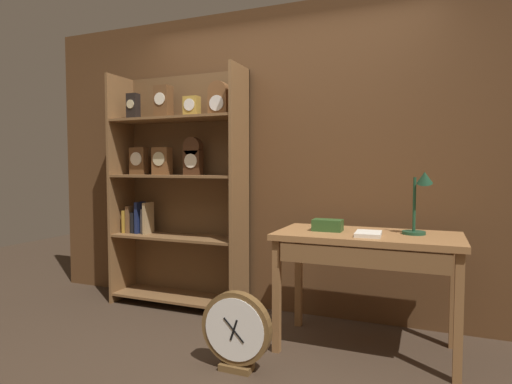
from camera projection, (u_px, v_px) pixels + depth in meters
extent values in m
plane|color=#3D2D21|center=(206.00, 384.00, 2.44)|extent=(10.00, 10.00, 0.00)
cube|color=brown|center=(283.00, 161.00, 3.63)|extent=(4.80, 0.05, 2.60)
cube|color=brown|center=(122.00, 189.00, 3.99)|extent=(0.02, 0.37, 2.08)
cube|color=brown|center=(240.00, 192.00, 3.53)|extent=(0.03, 0.37, 2.08)
cube|color=brown|center=(188.00, 189.00, 3.93)|extent=(1.24, 0.01, 2.08)
cube|color=brown|center=(178.00, 297.00, 3.82)|extent=(1.19, 0.35, 0.02)
cube|color=brown|center=(178.00, 237.00, 3.78)|extent=(1.19, 0.35, 0.02)
cube|color=brown|center=(177.00, 176.00, 3.75)|extent=(1.19, 0.35, 0.02)
cube|color=brown|center=(176.00, 119.00, 3.72)|extent=(1.19, 0.35, 0.02)
cube|color=black|center=(133.00, 107.00, 3.86)|extent=(0.10, 0.08, 0.24)
cylinder|color=#C6B78C|center=(130.00, 104.00, 3.82)|extent=(0.08, 0.01, 0.08)
cube|color=brown|center=(139.00, 161.00, 3.93)|extent=(0.16, 0.08, 0.25)
cylinder|color=silver|center=(136.00, 159.00, 3.89)|extent=(0.12, 0.01, 0.12)
cube|color=brown|center=(163.00, 102.00, 3.77)|extent=(0.14, 0.11, 0.29)
cylinder|color=silver|center=(159.00, 99.00, 3.71)|extent=(0.11, 0.01, 0.11)
cube|color=brown|center=(162.00, 161.00, 3.81)|extent=(0.16, 0.10, 0.24)
cylinder|color=#C6B78C|center=(159.00, 159.00, 3.76)|extent=(0.12, 0.01, 0.12)
cube|color=#B28C38|center=(192.00, 107.00, 3.69)|extent=(0.14, 0.08, 0.18)
cylinder|color=silver|center=(189.00, 105.00, 3.65)|extent=(0.10, 0.01, 0.10)
cube|color=#472816|center=(193.00, 163.00, 3.71)|extent=(0.16, 0.08, 0.21)
cylinder|color=#472816|center=(193.00, 147.00, 3.70)|extent=(0.16, 0.08, 0.16)
cylinder|color=silver|center=(190.00, 161.00, 3.66)|extent=(0.12, 0.01, 0.12)
cube|color=brown|center=(219.00, 105.00, 3.57)|extent=(0.17, 0.09, 0.17)
cylinder|color=brown|center=(219.00, 92.00, 3.56)|extent=(0.17, 0.09, 0.17)
cylinder|color=silver|center=(216.00, 103.00, 3.52)|extent=(0.13, 0.01, 0.13)
cube|color=#B78C2D|center=(127.00, 221.00, 3.97)|extent=(0.02, 0.12, 0.21)
cube|color=brown|center=(131.00, 219.00, 3.97)|extent=(0.04, 0.13, 0.25)
cube|color=black|center=(137.00, 222.00, 3.96)|extent=(0.03, 0.14, 0.19)
cube|color=#19234C|center=(140.00, 217.00, 3.93)|extent=(0.03, 0.13, 0.29)
cube|color=slate|center=(146.00, 221.00, 3.93)|extent=(0.02, 0.13, 0.23)
cube|color=tan|center=(148.00, 218.00, 3.88)|extent=(0.03, 0.14, 0.29)
cube|color=#9E6B3D|center=(367.00, 236.00, 2.85)|extent=(1.20, 0.62, 0.04)
cube|color=olive|center=(277.00, 296.00, 2.85)|extent=(0.05, 0.05, 0.76)
cube|color=olive|center=(459.00, 318.00, 2.43)|extent=(0.05, 0.05, 0.76)
cube|color=olive|center=(299.00, 278.00, 3.32)|extent=(0.05, 0.05, 0.76)
cube|color=olive|center=(454.00, 293.00, 2.91)|extent=(0.05, 0.05, 0.76)
cube|color=brown|center=(360.00, 258.00, 2.59)|extent=(1.02, 0.03, 0.12)
cylinder|color=#1E472D|center=(414.00, 233.00, 2.81)|extent=(0.15, 0.15, 0.02)
cylinder|color=#1E472D|center=(414.00, 204.00, 2.80)|extent=(0.02, 0.02, 0.36)
cone|color=#1E472D|center=(425.00, 178.00, 2.72)|extent=(0.10, 0.13, 0.11)
cube|color=#2D5123|center=(328.00, 225.00, 2.95)|extent=(0.20, 0.12, 0.08)
cube|color=silver|center=(368.00, 234.00, 2.74)|extent=(0.17, 0.23, 0.02)
cube|color=brown|center=(237.00, 367.00, 2.60)|extent=(0.20, 0.11, 0.04)
cylinder|color=brown|center=(236.00, 328.00, 2.59)|extent=(0.45, 0.06, 0.45)
cylinder|color=white|center=(234.00, 330.00, 2.56)|extent=(0.39, 0.01, 0.39)
cube|color=black|center=(234.00, 330.00, 2.55)|extent=(0.05, 0.01, 0.13)
cube|color=black|center=(234.00, 330.00, 2.55)|extent=(0.14, 0.01, 0.14)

